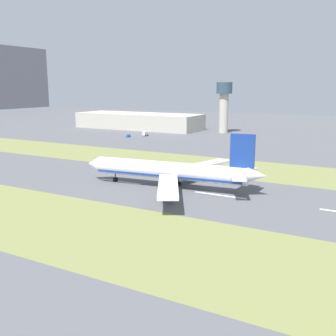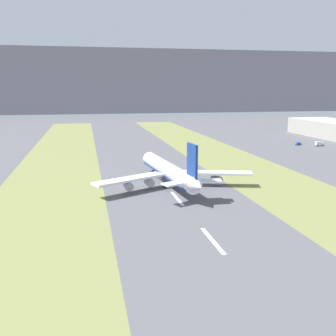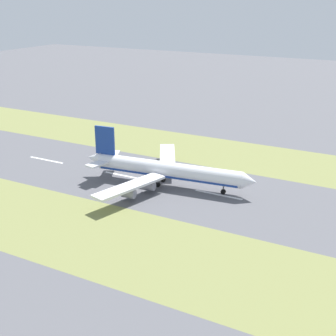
{
  "view_description": "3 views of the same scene",
  "coord_description": "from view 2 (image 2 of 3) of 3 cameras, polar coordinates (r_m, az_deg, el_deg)",
  "views": [
    {
      "loc": [
        -117.56,
        -63.15,
        35.03
      ],
      "look_at": [
        0.89,
        1.54,
        7.0
      ],
      "focal_mm": 42.0,
      "sensor_mm": 36.0,
      "label": 1
    },
    {
      "loc": [
        -30.63,
        -149.02,
        38.26
      ],
      "look_at": [
        0.89,
        1.54,
        7.0
      ],
      "focal_mm": 42.0,
      "sensor_mm": 36.0,
      "label": 2
    },
    {
      "loc": [
        143.6,
        77.47,
        66.76
      ],
      "look_at": [
        0.89,
        1.54,
        7.0
      ],
      "focal_mm": 50.0,
      "sensor_mm": 36.0,
      "label": 3
    }
  ],
  "objects": [
    {
      "name": "ground_plane",
      "position": [
        156.87,
        -0.2,
        -2.63
      ],
      "size": [
        800.0,
        800.0,
        0.0
      ],
      "primitive_type": "plane",
      "color": "#56565B"
    },
    {
      "name": "grass_median_west",
      "position": [
        154.52,
        -16.81,
        -3.35
      ],
      "size": [
        40.0,
        600.0,
        0.01
      ],
      "primitive_type": "cube",
      "color": "olive",
      "rests_on": "ground"
    },
    {
      "name": "grass_median_east",
      "position": [
        171.43,
        14.7,
        -1.79
      ],
      "size": [
        40.0,
        600.0,
        0.01
      ],
      "primitive_type": "cube",
      "color": "olive",
      "rests_on": "ground"
    },
    {
      "name": "centreline_dash_near",
      "position": [
        102.97,
        6.48,
        -10.4
      ],
      "size": [
        1.2,
        18.0,
        0.01
      ],
      "primitive_type": "cube",
      "color": "silver",
      "rests_on": "ground"
    },
    {
      "name": "centreline_dash_mid",
      "position": [
        139.45,
        1.33,
        -4.44
      ],
      "size": [
        1.2,
        18.0,
        0.01
      ],
      "primitive_type": "cube",
      "color": "silver",
      "rests_on": "ground"
    },
    {
      "name": "centreline_dash_far",
      "position": [
        177.46,
        -1.6,
        -0.97
      ],
      "size": [
        1.2,
        18.0,
        0.01
      ],
      "primitive_type": "cube",
      "color": "silver",
      "rests_on": "ground"
    },
    {
      "name": "airplane_main_jet",
      "position": [
        155.39,
        0.22,
        -0.49
      ],
      "size": [
        63.75,
        67.2,
        20.2
      ],
      "color": "white",
      "rests_on": "ground"
    },
    {
      "name": "service_truck",
      "position": [
        284.18,
        21.09,
        3.32
      ],
      "size": [
        6.25,
        3.24,
        3.1
      ],
      "color": "white",
      "rests_on": "ground"
    },
    {
      "name": "apron_car",
      "position": [
        284.22,
        18.39,
        3.37
      ],
      "size": [
        4.74,
        3.05,
        2.03
      ],
      "color": "#1E51B2",
      "rests_on": "ground"
    },
    {
      "name": "mountain_ridge",
      "position": [
        669.8,
        -9.42,
        12.26
      ],
      "size": [
        800.0,
        120.0,
        98.0
      ],
      "primitive_type": "cube",
      "color": "gray",
      "rests_on": "ground"
    }
  ]
}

